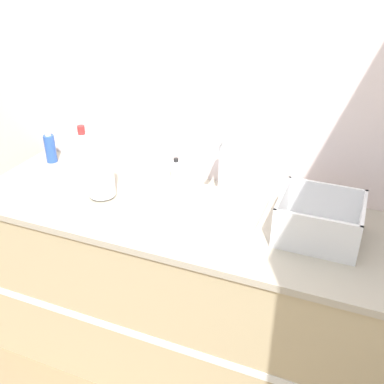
{
  "coord_description": "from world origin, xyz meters",
  "views": [
    {
      "loc": [
        0.64,
        -1.21,
        1.95
      ],
      "look_at": [
        0.03,
        0.29,
        1.04
      ],
      "focal_mm": 42.0,
      "sensor_mm": 36.0,
      "label": 1
    }
  ],
  "objects_px": {
    "bottle_blue": "(50,148)",
    "sink": "(210,204)",
    "paper_towel_roll": "(100,171)",
    "dish_rack": "(319,223)",
    "bottle_white_spray": "(84,151)",
    "soap_dispenser": "(176,170)"
  },
  "relations": [
    {
      "from": "sink",
      "to": "bottle_white_spray",
      "type": "height_order",
      "value": "sink"
    },
    {
      "from": "sink",
      "to": "soap_dispenser",
      "type": "distance_m",
      "value": 0.32
    },
    {
      "from": "soap_dispenser",
      "to": "paper_towel_roll",
      "type": "bearing_deg",
      "value": -130.07
    },
    {
      "from": "bottle_white_spray",
      "to": "dish_rack",
      "type": "bearing_deg",
      "value": -7.67
    },
    {
      "from": "paper_towel_roll",
      "to": "dish_rack",
      "type": "xyz_separation_m",
      "value": [
        0.96,
        0.04,
        -0.07
      ]
    },
    {
      "from": "sink",
      "to": "dish_rack",
      "type": "bearing_deg",
      "value": -5.54
    },
    {
      "from": "dish_rack",
      "to": "soap_dispenser",
      "type": "height_order",
      "value": "dish_rack"
    },
    {
      "from": "sink",
      "to": "bottle_white_spray",
      "type": "relative_size",
      "value": 1.94
    },
    {
      "from": "sink",
      "to": "bottle_blue",
      "type": "xyz_separation_m",
      "value": [
        -0.94,
        0.13,
        0.06
      ]
    },
    {
      "from": "paper_towel_roll",
      "to": "dish_rack",
      "type": "distance_m",
      "value": 0.97
    },
    {
      "from": "bottle_blue",
      "to": "bottle_white_spray",
      "type": "bearing_deg",
      "value": -4.95
    },
    {
      "from": "bottle_blue",
      "to": "dish_rack",
      "type": "bearing_deg",
      "value": -7.24
    },
    {
      "from": "dish_rack",
      "to": "sink",
      "type": "bearing_deg",
      "value": 174.46
    },
    {
      "from": "bottle_blue",
      "to": "bottle_white_spray",
      "type": "distance_m",
      "value": 0.23
    },
    {
      "from": "bottle_blue",
      "to": "soap_dispenser",
      "type": "relative_size",
      "value": 1.64
    },
    {
      "from": "soap_dispenser",
      "to": "dish_rack",
      "type": "bearing_deg",
      "value": -18.85
    },
    {
      "from": "paper_towel_roll",
      "to": "soap_dispenser",
      "type": "relative_size",
      "value": 2.33
    },
    {
      "from": "bottle_blue",
      "to": "soap_dispenser",
      "type": "bearing_deg",
      "value": 5.42
    },
    {
      "from": "bottle_blue",
      "to": "sink",
      "type": "bearing_deg",
      "value": -8.08
    },
    {
      "from": "paper_towel_roll",
      "to": "bottle_white_spray",
      "type": "xyz_separation_m",
      "value": [
        -0.23,
        0.2,
        -0.02
      ]
    },
    {
      "from": "sink",
      "to": "bottle_blue",
      "type": "distance_m",
      "value": 0.96
    },
    {
      "from": "bottle_blue",
      "to": "bottle_white_spray",
      "type": "relative_size",
      "value": 0.75
    }
  ]
}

